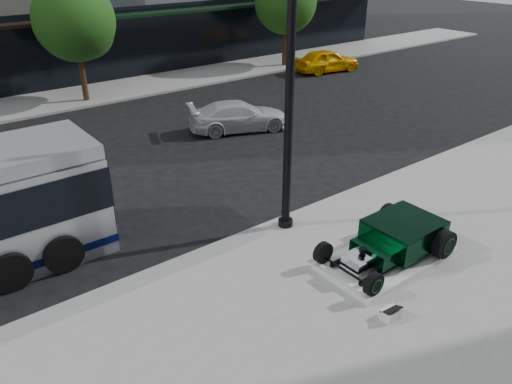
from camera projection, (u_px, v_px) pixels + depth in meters
ground at (212, 205)px, 15.29m from camera, size 120.00×120.00×0.00m
sidewalk_far at (60, 100)px, 25.16m from camera, size 70.00×4.00×0.12m
street_trees at (77, 23)px, 23.46m from camera, size 29.80×3.80×5.70m
display_plinth at (386, 258)px, 12.36m from camera, size 3.40×1.80×0.15m
hot_rod at (397, 237)px, 12.32m from camera, size 3.22×2.00×0.81m
info_plaque at (391, 313)px, 10.45m from camera, size 0.42×0.33×0.31m
lamppost at (289, 107)px, 12.41m from camera, size 0.41×0.41×7.40m
white_sedan at (239, 116)px, 21.08m from camera, size 4.57×3.10×1.23m
yellow_taxi at (327, 61)px, 30.53m from camera, size 4.27×2.33×1.38m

